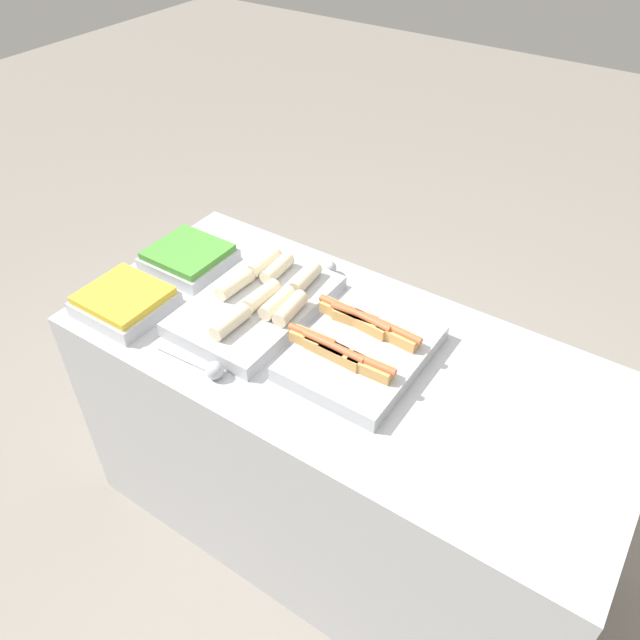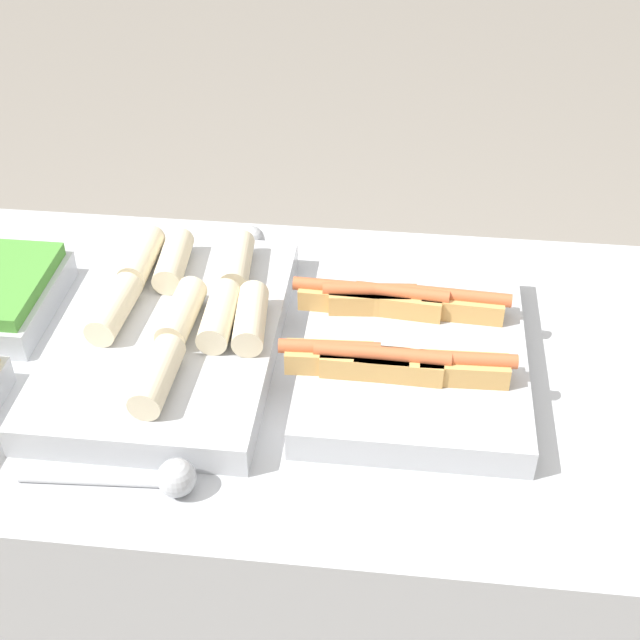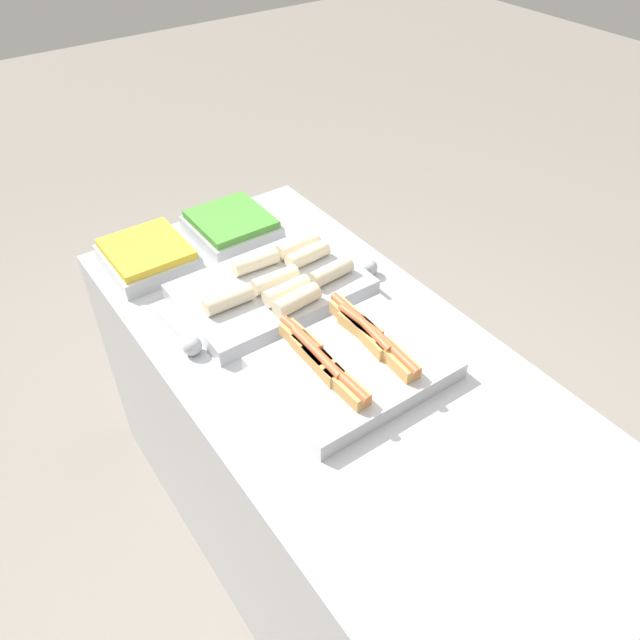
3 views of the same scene
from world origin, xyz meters
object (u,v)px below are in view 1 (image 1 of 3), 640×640
Objects in this scene: tray_hotdogs at (360,349)px; serving_spoon_near at (211,369)px; tray_side_front at (125,302)px; serving_spoon_far at (326,268)px; tray_side_back at (189,258)px; tray_wraps at (259,302)px.

serving_spoon_near is at bearing -136.47° from tray_hotdogs.
serving_spoon_near is (0.43, -0.07, -0.01)m from tray_side_front.
tray_side_back is at bearing -151.13° from serving_spoon_far.
tray_hotdogs is at bearing 17.28° from tray_side_front.
serving_spoon_near is (-0.32, -0.30, -0.01)m from tray_hotdogs.
serving_spoon_far is at bearing 51.41° from tray_side_front.
tray_side_front is (-0.74, -0.23, -0.00)m from tray_hotdogs.
tray_side_front is 0.68m from serving_spoon_far.
tray_side_back reaches higher than serving_spoon_near.
tray_hotdogs reaches higher than serving_spoon_far.
tray_hotdogs is 0.44m from serving_spoon_far.
tray_side_front is (-0.36, -0.24, -0.00)m from tray_wraps.
tray_hotdogs is 1.86× the size of serving_spoon_far.
tray_side_back is at bearing 170.84° from tray_wraps.
tray_hotdogs is 0.74m from tray_side_back.
tray_hotdogs is 1.69× the size of tray_side_back.
tray_wraps reaches higher than tray_side_back.
tray_side_front is 0.43m from serving_spoon_near.
serving_spoon_far is (0.42, 0.53, -0.01)m from tray_side_front.
tray_wraps is 0.30m from serving_spoon_far.
tray_wraps is 0.43m from tray_side_front.
serving_spoon_near is 0.60m from serving_spoon_far.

